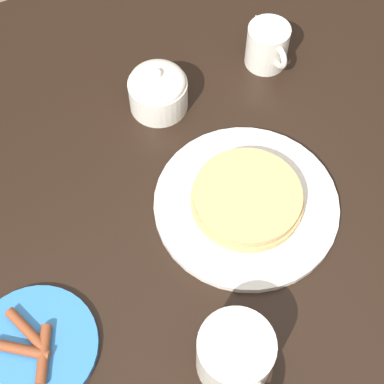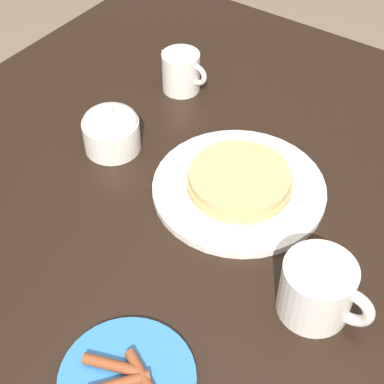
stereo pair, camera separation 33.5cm
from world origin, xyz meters
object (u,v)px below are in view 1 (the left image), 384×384
object	(u,v)px
pancake_plate	(247,201)
creamer_pitcher	(267,45)
coffee_mug	(236,356)
side_plate_bacon	(34,347)
sugar_bowl	(158,90)

from	to	relation	value
pancake_plate	creamer_pitcher	size ratio (longest dim) A/B	2.58
coffee_mug	creamer_pitcher	bearing A→B (deg)	145.11
side_plate_bacon	coffee_mug	size ratio (longest dim) A/B	1.32
side_plate_bacon	sugar_bowl	bearing A→B (deg)	132.48
pancake_plate	side_plate_bacon	distance (m)	0.36
side_plate_bacon	coffee_mug	xyz separation A→B (m)	(0.14, 0.22, 0.04)
sugar_bowl	coffee_mug	bearing A→B (deg)	-12.71
side_plate_bacon	creamer_pitcher	bearing A→B (deg)	119.42
coffee_mug	creamer_pitcher	size ratio (longest dim) A/B	1.19
pancake_plate	sugar_bowl	distance (m)	0.24
coffee_mug	creamer_pitcher	distance (m)	0.53
coffee_mug	sugar_bowl	bearing A→B (deg)	167.29
pancake_plate	creamer_pitcher	xyz separation A→B (m)	(-0.24, 0.17, 0.03)
pancake_plate	creamer_pitcher	distance (m)	0.29
side_plate_bacon	coffee_mug	distance (m)	0.27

